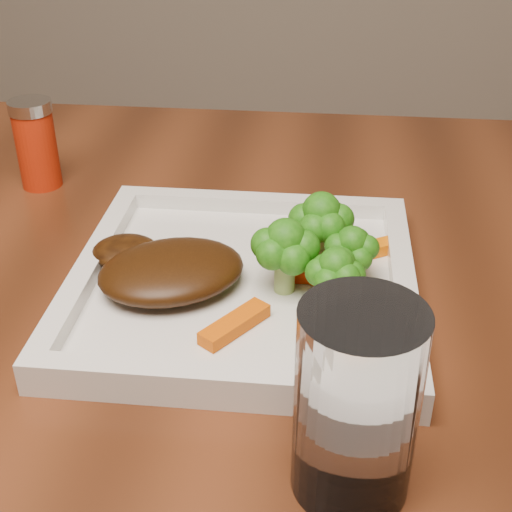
# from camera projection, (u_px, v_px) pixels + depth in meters

# --- Properties ---
(plate) EXTENTS (0.27, 0.27, 0.01)m
(plate) POSITION_uv_depth(u_px,v_px,m) (244.00, 288.00, 0.57)
(plate) COLOR white
(plate) RESTS_ON dining_table
(steak) EXTENTS (0.14, 0.13, 0.03)m
(steak) POSITION_uv_depth(u_px,v_px,m) (172.00, 271.00, 0.56)
(steak) COLOR #3A1E08
(steak) RESTS_ON plate
(broccoli_0) EXTENTS (0.07, 0.07, 0.07)m
(broccoli_0) POSITION_uv_depth(u_px,v_px,m) (321.00, 225.00, 0.58)
(broccoli_0) COLOR #2D5B0F
(broccoli_0) RESTS_ON plate
(broccoli_1) EXTENTS (0.05, 0.05, 0.06)m
(broccoli_1) POSITION_uv_depth(u_px,v_px,m) (352.00, 248.00, 0.55)
(broccoli_1) COLOR #346410
(broccoli_1) RESTS_ON plate
(broccoli_2) EXTENTS (0.06, 0.06, 0.06)m
(broccoli_2) POSITION_uv_depth(u_px,v_px,m) (335.00, 277.00, 0.52)
(broccoli_2) COLOR #326911
(broccoli_2) RESTS_ON plate
(broccoli_3) EXTENTS (0.07, 0.07, 0.06)m
(broccoli_3) POSITION_uv_depth(u_px,v_px,m) (285.00, 256.00, 0.55)
(broccoli_3) COLOR #1A5B0F
(broccoli_3) RESTS_ON plate
(carrot_1) EXTENTS (0.05, 0.03, 0.01)m
(carrot_1) POSITION_uv_depth(u_px,v_px,m) (359.00, 315.00, 0.52)
(carrot_1) COLOR orange
(carrot_1) RESTS_ON plate
(carrot_2) EXTENTS (0.05, 0.06, 0.01)m
(carrot_2) POSITION_uv_depth(u_px,v_px,m) (235.00, 324.00, 0.51)
(carrot_2) COLOR #C94E03
(carrot_2) RESTS_ON plate
(carrot_3) EXTENTS (0.06, 0.04, 0.01)m
(carrot_3) POSITION_uv_depth(u_px,v_px,m) (369.00, 250.00, 0.60)
(carrot_3) COLOR #DB6503
(carrot_3) RESTS_ON plate
(carrot_5) EXTENTS (0.05, 0.04, 0.01)m
(carrot_5) POSITION_uv_depth(u_px,v_px,m) (338.00, 287.00, 0.56)
(carrot_5) COLOR #FE4304
(carrot_5) RESTS_ON plate
(carrot_6) EXTENTS (0.06, 0.02, 0.01)m
(carrot_6) POSITION_uv_depth(u_px,v_px,m) (321.00, 274.00, 0.57)
(carrot_6) COLOR red
(carrot_6) RESTS_ON plate
(spice_shaker) EXTENTS (0.05, 0.05, 0.09)m
(spice_shaker) POSITION_uv_depth(u_px,v_px,m) (36.00, 144.00, 0.73)
(spice_shaker) COLOR #AD2109
(spice_shaker) RESTS_ON dining_table
(drinking_glass) EXTENTS (0.07, 0.07, 0.12)m
(drinking_glass) POSITION_uv_depth(u_px,v_px,m) (356.00, 404.00, 0.38)
(drinking_glass) COLOR silver
(drinking_glass) RESTS_ON dining_table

